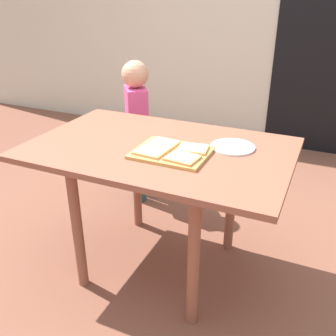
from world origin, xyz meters
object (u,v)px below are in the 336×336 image
(pizza_slice_far_right, at_px, (193,148))
(child_left, at_px, (137,121))
(pizza_slice_near_right, at_px, (182,158))
(pizza_slice_near_left, at_px, (151,152))
(plate_white_right, at_px, (233,147))
(pizza_slice_far_left, at_px, (163,143))
(cutting_board, at_px, (172,153))
(dining_table, at_px, (159,163))

(pizza_slice_far_right, xyz_separation_m, child_left, (-0.69, 0.69, -0.16))
(pizza_slice_near_right, bearing_deg, pizza_slice_far_right, 88.15)
(pizza_slice_near_left, distance_m, plate_white_right, 0.42)
(pizza_slice_near_left, xyz_separation_m, pizza_slice_far_left, (0.01, 0.12, 0.00))
(cutting_board, bearing_deg, plate_white_right, 38.85)
(dining_table, relative_size, child_left, 1.27)
(dining_table, xyz_separation_m, pizza_slice_far_left, (0.03, -0.01, 0.12))
(pizza_slice_near_right, xyz_separation_m, child_left, (-0.69, 0.82, -0.16))
(pizza_slice_far_left, bearing_deg, plate_white_right, 23.66)
(dining_table, distance_m, plate_white_right, 0.39)
(cutting_board, relative_size, pizza_slice_far_right, 2.23)
(dining_table, bearing_deg, pizza_slice_near_right, -36.34)
(dining_table, distance_m, pizza_slice_near_right, 0.26)
(dining_table, bearing_deg, pizza_slice_far_right, -3.09)
(plate_white_right, bearing_deg, pizza_slice_near_left, -141.71)
(dining_table, xyz_separation_m, pizza_slice_near_left, (0.02, -0.13, 0.12))
(cutting_board, height_order, pizza_slice_far_left, pizza_slice_far_left)
(pizza_slice_near_left, xyz_separation_m, pizza_slice_far_right, (0.17, 0.12, 0.00))
(child_left, bearing_deg, pizza_slice_near_right, -49.83)
(dining_table, distance_m, pizza_slice_near_left, 0.18)
(pizza_slice_near_right, relative_size, child_left, 0.15)
(plate_white_right, bearing_deg, pizza_slice_far_right, -138.43)
(pizza_slice_far_right, bearing_deg, plate_white_right, 41.57)
(cutting_board, distance_m, child_left, 0.98)
(pizza_slice_near_left, bearing_deg, pizza_slice_far_right, 34.88)
(pizza_slice_near_right, relative_size, pizza_slice_far_left, 1.02)
(cutting_board, distance_m, pizza_slice_far_left, 0.10)
(cutting_board, height_order, plate_white_right, cutting_board)
(pizza_slice_near_left, xyz_separation_m, pizza_slice_near_right, (0.17, -0.01, 0.00))
(pizza_slice_near_right, xyz_separation_m, plate_white_right, (0.17, 0.27, -0.02))
(cutting_board, xyz_separation_m, child_left, (-0.61, 0.75, -0.15))
(pizza_slice_far_left, bearing_deg, pizza_slice_near_right, -39.23)
(pizza_slice_near_left, bearing_deg, child_left, 122.82)
(pizza_slice_near_left, distance_m, pizza_slice_far_right, 0.21)
(pizza_slice_near_right, distance_m, pizza_slice_far_left, 0.20)
(pizza_slice_near_left, bearing_deg, pizza_slice_near_right, -2.01)
(cutting_board, height_order, pizza_slice_near_right, pizza_slice_near_right)
(cutting_board, distance_m, pizza_slice_near_left, 0.10)
(plate_white_right, bearing_deg, cutting_board, -141.15)
(cutting_board, height_order, child_left, child_left)
(dining_table, relative_size, plate_white_right, 5.92)
(pizza_slice_near_right, bearing_deg, dining_table, 143.66)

